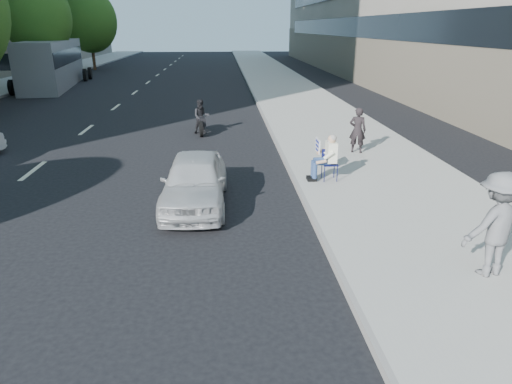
{
  "coord_description": "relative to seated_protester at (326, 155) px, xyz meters",
  "views": [
    {
      "loc": [
        -0.56,
        -6.06,
        4.23
      ],
      "look_at": [
        0.1,
        2.89,
        0.97
      ],
      "focal_mm": 32.0,
      "sensor_mm": 36.0,
      "label": 1
    }
  ],
  "objects": [
    {
      "name": "ground",
      "position": [
        -2.29,
        -6.03,
        -0.87
      ],
      "size": [
        160.0,
        160.0,
        0.0
      ],
      "primitive_type": "plane",
      "color": "black",
      "rests_on": "ground"
    },
    {
      "name": "near_sidewalk",
      "position": [
        1.71,
        13.97,
        -0.8
      ],
      "size": [
        5.0,
        120.0,
        0.15
      ],
      "primitive_type": "cube",
      "color": "#AEACA3",
      "rests_on": "ground"
    },
    {
      "name": "tree_far_d",
      "position": [
        -15.99,
        23.97,
        4.01
      ],
      "size": [
        4.8,
        4.8,
        7.65
      ],
      "color": "#382616",
      "rests_on": "ground"
    },
    {
      "name": "tree_far_e",
      "position": [
        -15.99,
        37.97,
        3.91
      ],
      "size": [
        5.4,
        5.4,
        7.89
      ],
      "color": "#382616",
      "rests_on": "ground"
    },
    {
      "name": "seated_protester",
      "position": [
        0.0,
        0.0,
        0.0
      ],
      "size": [
        0.83,
        1.12,
        1.31
      ],
      "color": "#121652",
      "rests_on": "near_sidewalk"
    },
    {
      "name": "jogger",
      "position": [
        1.72,
        -5.35,
        0.2
      ],
      "size": [
        1.33,
        0.96,
        1.86
      ],
      "primitive_type": "imported",
      "rotation": [
        0.0,
        0.0,
        3.38
      ],
      "color": "slate",
      "rests_on": "near_sidewalk"
    },
    {
      "name": "pedestrian_woman",
      "position": [
        1.71,
        2.87,
        0.05
      ],
      "size": [
        0.66,
        0.54,
        1.55
      ],
      "primitive_type": "imported",
      "rotation": [
        0.0,
        0.0,
        2.79
      ],
      "color": "black",
      "rests_on": "near_sidewalk"
    },
    {
      "name": "white_sedan_near",
      "position": [
        -3.58,
        -1.32,
        -0.22
      ],
      "size": [
        1.64,
        3.85,
        1.3
      ],
      "primitive_type": "imported",
      "rotation": [
        0.0,
        0.0,
        -0.03
      ],
      "color": "silver",
      "rests_on": "ground"
    },
    {
      "name": "motorcycle",
      "position": [
        -3.73,
        6.93,
        -0.24
      ],
      "size": [
        0.76,
        2.05,
        1.42
      ],
      "rotation": [
        0.0,
        0.0,
        0.13
      ],
      "color": "black",
      "rests_on": "ground"
    },
    {
      "name": "bus",
      "position": [
        -15.29,
        23.77,
        0.76
      ],
      "size": [
        4.18,
        12.33,
        3.3
      ],
      "rotation": [
        0.0,
        0.0,
        0.14
      ],
      "color": "slate",
      "rests_on": "ground"
    }
  ]
}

